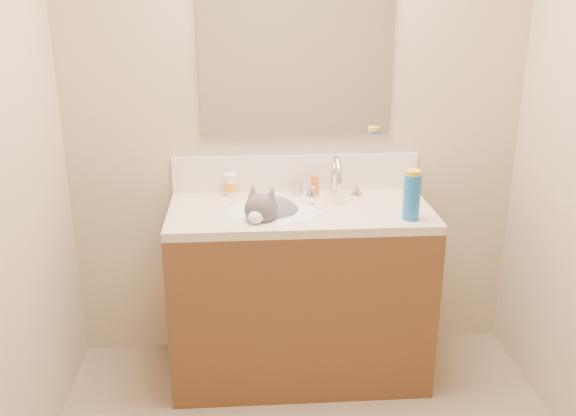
{
  "coord_description": "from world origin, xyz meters",
  "views": [
    {
      "loc": [
        -0.25,
        -1.77,
        1.84
      ],
      "look_at": [
        -0.06,
        0.92,
        0.88
      ],
      "focal_mm": 40.0,
      "sensor_mm": 36.0,
      "label": 1
    }
  ],
  "objects": [
    {
      "name": "room_shell",
      "position": [
        0.0,
        0.0,
        1.49
      ],
      "size": [
        2.24,
        2.54,
        2.52
      ],
      "color": "tan",
      "rests_on": "ground"
    },
    {
      "name": "vanity_cabinet",
      "position": [
        0.0,
        0.97,
        0.41
      ],
      "size": [
        1.2,
        0.55,
        0.82
      ],
      "primitive_type": "cube",
      "color": "brown",
      "rests_on": "ground"
    },
    {
      "name": "counter_slab",
      "position": [
        0.0,
        0.97,
        0.84
      ],
      "size": [
        1.2,
        0.55,
        0.04
      ],
      "primitive_type": "cube",
      "color": "beige",
      "rests_on": "vanity_cabinet"
    },
    {
      "name": "basin",
      "position": [
        -0.12,
        0.94,
        0.79
      ],
      "size": [
        0.45,
        0.36,
        0.14
      ],
      "primitive_type": "ellipsoid",
      "color": "white",
      "rests_on": "vanity_cabinet"
    },
    {
      "name": "faucet",
      "position": [
        0.18,
        1.11,
        0.95
      ],
      "size": [
        0.28,
        0.2,
        0.21
      ],
      "color": "silver",
      "rests_on": "counter_slab"
    },
    {
      "name": "cat",
      "position": [
        -0.14,
        0.94,
        0.83
      ],
      "size": [
        0.38,
        0.42,
        0.31
      ],
      "rotation": [
        0.0,
        0.0,
        -0.41
      ],
      "color": "#494749",
      "rests_on": "basin"
    },
    {
      "name": "backsplash",
      "position": [
        0.0,
        1.24,
        0.95
      ],
      "size": [
        1.2,
        0.02,
        0.18
      ],
      "primitive_type": "cube",
      "color": "silver",
      "rests_on": "counter_slab"
    },
    {
      "name": "mirror",
      "position": [
        0.0,
        1.24,
        1.54
      ],
      "size": [
        0.9,
        0.02,
        0.8
      ],
      "primitive_type": "cube",
      "color": "white",
      "rests_on": "room_shell"
    },
    {
      "name": "pill_bottle",
      "position": [
        -0.32,
        1.18,
        0.91
      ],
      "size": [
        0.06,
        0.06,
        0.11
      ],
      "primitive_type": "cylinder",
      "rotation": [
        0.0,
        0.0,
        0.02
      ],
      "color": "white",
      "rests_on": "counter_slab"
    },
    {
      "name": "pill_label",
      "position": [
        -0.32,
        1.18,
        0.91
      ],
      "size": [
        0.07,
        0.07,
        0.04
      ],
      "primitive_type": "cylinder",
      "rotation": [
        0.0,
        0.0,
        0.02
      ],
      "color": "orange",
      "rests_on": "pill_bottle"
    },
    {
      "name": "silver_jar",
      "position": [
        0.0,
        1.18,
        0.89
      ],
      "size": [
        0.05,
        0.05,
        0.06
      ],
      "primitive_type": "cylinder",
      "rotation": [
        0.0,
        0.0,
        -0.0
      ],
      "color": "#B7B7BC",
      "rests_on": "counter_slab"
    },
    {
      "name": "amber_bottle",
      "position": [
        0.09,
        1.16,
        0.91
      ],
      "size": [
        0.05,
        0.05,
        0.1
      ],
      "primitive_type": "cylinder",
      "rotation": [
        0.0,
        0.0,
        -0.21
      ],
      "color": "orange",
      "rests_on": "counter_slab"
    },
    {
      "name": "toothbrush",
      "position": [
        0.06,
        1.0,
        0.87
      ],
      "size": [
        0.1,
        0.13,
        0.01
      ],
      "primitive_type": "cube",
      "rotation": [
        0.0,
        0.0,
        0.59
      ],
      "color": "white",
      "rests_on": "counter_slab"
    },
    {
      "name": "toothbrush_head",
      "position": [
        0.06,
        1.0,
        0.87
      ],
      "size": [
        0.03,
        0.03,
        0.02
      ],
      "primitive_type": "cube",
      "rotation": [
        0.0,
        0.0,
        0.59
      ],
      "color": "#5A77C1",
      "rests_on": "counter_slab"
    },
    {
      "name": "spray_can",
      "position": [
        0.46,
        0.8,
        0.96
      ],
      "size": [
        0.1,
        0.1,
        0.2
      ],
      "primitive_type": "cylinder",
      "rotation": [
        0.0,
        0.0,
        0.36
      ],
      "color": "blue",
      "rests_on": "counter_slab"
    },
    {
      "name": "spray_cap",
      "position": [
        0.46,
        0.8,
        1.06
      ],
      "size": [
        0.09,
        0.09,
        0.04
      ],
      "primitive_type": "cylinder",
      "rotation": [
        0.0,
        0.0,
        0.36
      ],
      "color": "#F4AD19",
      "rests_on": "spray_can"
    }
  ]
}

